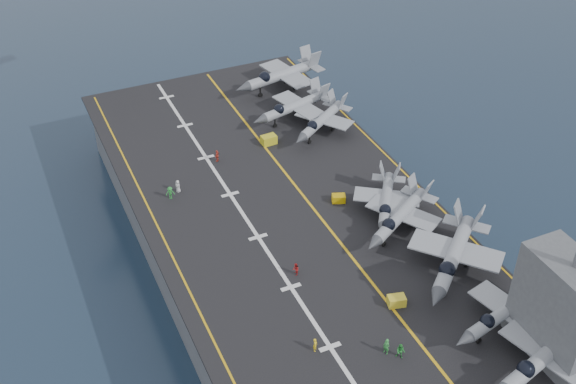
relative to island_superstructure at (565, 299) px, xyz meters
name	(u,v)px	position (x,y,z in m)	size (l,w,h in m)	color
ground	(300,283)	(-15.00, 30.00, -17.90)	(500.00, 500.00, 0.00)	#142135
hull	(300,256)	(-15.00, 30.00, -12.90)	(36.00, 90.00, 10.00)	#56595E
flight_deck	(301,226)	(-15.00, 30.00, -7.70)	(38.00, 92.00, 0.40)	black
foul_line	(321,219)	(-12.00, 30.00, -7.48)	(0.35, 90.00, 0.02)	gold
landing_centerline	(258,237)	(-21.00, 30.00, -7.48)	(0.50, 90.00, 0.02)	silver
deck_edge_port	(175,261)	(-32.00, 30.00, -7.48)	(0.25, 90.00, 0.02)	gold
deck_edge_stbd	(422,190)	(3.50, 30.00, -7.48)	(0.25, 90.00, 0.02)	gold
island_superstructure	(565,299)	(0.00, 0.00, 0.00)	(5.00, 10.00, 15.00)	#56595E
fighter_jet_0	(545,355)	(-2.91, -1.98, -4.83)	(17.54, 13.91, 5.35)	#9BA2AC
fighter_jet_1	(505,311)	(-2.49, 4.83, -5.12)	(15.45, 12.02, 4.77)	gray
fighter_jet_2	(455,253)	(-2.35, 14.54, -4.64)	(19.63, 19.08, 5.72)	#9BA2AB
fighter_jet_3	(400,214)	(-3.92, 23.94, -5.04)	(16.99, 15.31, 4.92)	#8F969D
fighter_jet_4	(386,199)	(-3.69, 27.75, -5.24)	(14.50, 15.61, 4.51)	#9CA3AD
fighter_jet_6	(322,119)	(-2.33, 49.30, -5.16)	(16.20, 15.00, 4.68)	gray
fighter_jet_7	(295,105)	(-4.42, 54.67, -5.01)	(16.28, 12.86, 4.98)	#8E949B
fighter_jet_8	(282,74)	(-2.10, 64.66, -4.64)	(18.37, 14.14, 5.71)	#A2AAB2
tow_cart_a	(396,301)	(-11.30, 12.50, -6.90)	(2.25, 1.74, 1.20)	gold
tow_cart_b	(339,198)	(-8.23, 32.40, -6.96)	(2.09, 1.73, 1.07)	#C69C08
tow_cart_c	(269,140)	(-11.05, 49.68, -6.82)	(2.35, 1.61, 1.35)	gold
crew_1	(315,345)	(-22.64, 10.28, -6.65)	(1.15, 1.23, 1.71)	yellow
crew_2	(296,269)	(-19.57, 21.73, -6.66)	(0.89, 1.14, 1.68)	#B21919
crew_3	(170,193)	(-28.66, 42.45, -6.55)	(1.29, 1.01, 1.90)	#248A31
crew_4	(217,156)	(-19.76, 48.42, -6.56)	(1.34, 1.31, 1.88)	#C23928
crew_5	(178,186)	(-27.23, 43.55, -6.58)	(1.01, 1.27, 1.84)	silver
crew_6	(386,346)	(-16.01, 6.85, -6.50)	(1.18, 1.40, 1.99)	green
crew_7	(400,351)	(-14.99, 5.71, -6.54)	(1.34, 1.37, 1.91)	#268C33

